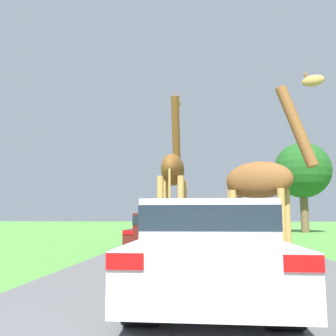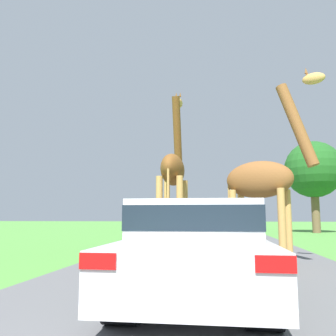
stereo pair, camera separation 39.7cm
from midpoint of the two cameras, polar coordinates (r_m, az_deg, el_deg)
The scene contains 7 objects.
road at distance 30.90m, azimuth 5.40°, elevation -9.97°, with size 6.93×120.00×0.00m.
giraffe_near_road at distance 10.10m, azimuth -0.27°, elevation -1.05°, with size 0.79×2.72×5.28m.
giraffe_companion at distance 9.86m, azimuth 14.01°, elevation -1.87°, with size 2.67×1.56×5.05m.
car_lead_maroon at distance 5.56m, azimuth 4.34°, elevation -12.49°, with size 2.00×4.36×1.47m.
car_queue_right at distance 26.11m, azimuth 0.93°, elevation -8.81°, with size 1.76×4.10×1.39m.
car_queue_left at distance 13.98m, azimuth -2.08°, elevation -9.86°, with size 1.99×4.44×1.34m.
tree_right_cluster at distance 29.07m, azimuth 20.38°, elevation -0.41°, with size 4.26×4.26×6.87m.
Camera 1 is at (-0.20, -0.90, 1.25)m, focal length 38.00 mm.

